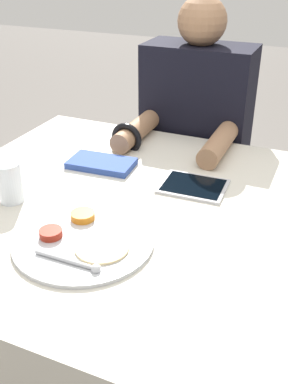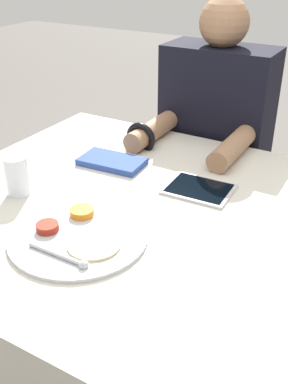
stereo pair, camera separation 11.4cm
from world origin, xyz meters
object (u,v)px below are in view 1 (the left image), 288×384
Objects in this scene: red_notebook at (102,164)px; tablet_device at (193,186)px; person_diner at (193,164)px; thali_tray at (83,240)px; drinking_glass at (10,183)px.

red_notebook is 0.31m from tablet_device.
thali_tray is at bearing -90.36° from person_diner.
thali_tray is at bearing -67.73° from red_notebook.
person_diner is (0.01, 0.84, -0.17)m from thali_tray.
tablet_device is at bearing -72.92° from person_diner.
person_diner reaches higher than drinking_glass.
drinking_glass is at bearing -110.57° from person_diner.
thali_tray is 1.74× the size of tablet_device.
person_diner is at bearing 70.88° from red_notebook.
drinking_glass is (-0.28, -0.75, 0.22)m from person_diner.
drinking_glass is (-0.27, 0.09, 0.05)m from thali_tray.
person_diner is at bearing 107.08° from tablet_device.
thali_tray is 0.39m from tablet_device.
thali_tray reaches higher than tablet_device.
red_notebook reaches higher than tablet_device.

